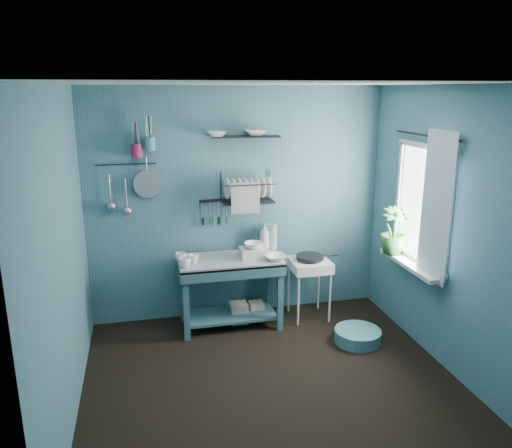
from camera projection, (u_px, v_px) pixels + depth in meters
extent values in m
plane|color=black|center=(272.00, 383.00, 4.31)|extent=(3.20, 3.20, 0.00)
plane|color=silver|center=(275.00, 83.00, 3.66)|extent=(3.20, 3.20, 0.00)
plane|color=#386473|center=(238.00, 204.00, 5.39)|extent=(3.20, 0.00, 3.20)
plane|color=#386473|center=(349.00, 332.00, 2.58)|extent=(3.20, 0.00, 3.20)
plane|color=#386473|center=(62.00, 261.00, 3.64)|extent=(0.00, 3.00, 3.00)
plane|color=#386473|center=(451.00, 233.00, 4.33)|extent=(0.00, 3.00, 3.00)
cube|color=#2E5861|center=(230.00, 292.00, 5.27)|extent=(1.16, 0.74, 0.76)
imported|color=white|center=(185.00, 263.00, 4.90)|extent=(0.12, 0.12, 0.10)
imported|color=white|center=(194.00, 259.00, 5.02)|extent=(0.14, 0.14, 0.09)
imported|color=white|center=(181.00, 258.00, 5.05)|extent=(0.17, 0.17, 0.10)
cube|color=beige|center=(254.00, 253.00, 5.19)|extent=(0.28, 0.22, 0.10)
imported|color=white|center=(254.00, 245.00, 5.17)|extent=(0.20, 0.19, 0.06)
imported|color=beige|center=(265.00, 237.00, 5.41)|extent=(0.11, 0.12, 0.30)
cylinder|color=#A5AEB7|center=(273.00, 236.00, 5.46)|extent=(0.09, 0.09, 0.28)
imported|color=white|center=(275.00, 257.00, 5.12)|extent=(0.22, 0.22, 0.05)
cube|color=silver|center=(309.00, 289.00, 5.49)|extent=(0.42, 0.42, 0.67)
cylinder|color=black|center=(310.00, 257.00, 5.39)|extent=(0.30, 0.30, 0.03)
cube|color=black|center=(214.00, 201.00, 5.29)|extent=(0.32, 0.06, 0.03)
cube|color=black|center=(248.00, 188.00, 5.24)|extent=(0.55, 0.25, 0.32)
cube|color=black|center=(246.00, 137.00, 5.12)|extent=(0.72, 0.27, 0.02)
imported|color=white|center=(217.00, 134.00, 5.05)|extent=(0.21, 0.21, 0.05)
imported|color=white|center=(256.00, 128.00, 5.12)|extent=(0.24, 0.24, 0.06)
cylinder|color=#9A1C43|center=(137.00, 150.00, 4.93)|extent=(0.11, 0.11, 0.13)
cylinder|color=teal|center=(150.00, 144.00, 4.94)|extent=(0.11, 0.11, 0.13)
cylinder|color=#AAADB2|center=(147.00, 184.00, 5.07)|extent=(0.28, 0.03, 0.28)
cylinder|color=#AAADB2|center=(110.00, 189.00, 5.01)|extent=(0.01, 0.01, 0.30)
cylinder|color=#AAADB2|center=(126.00, 194.00, 5.06)|extent=(0.01, 0.01, 0.30)
cylinder|color=black|center=(126.00, 164.00, 4.99)|extent=(0.60, 0.01, 0.01)
plane|color=white|center=(423.00, 205.00, 4.71)|extent=(0.00, 1.10, 1.10)
cube|color=silver|center=(410.00, 264.00, 4.85)|extent=(0.16, 0.95, 0.04)
plane|color=white|center=(436.00, 207.00, 4.40)|extent=(0.00, 1.35, 1.35)
cylinder|color=black|center=(425.00, 136.00, 4.53)|extent=(0.02, 1.05, 0.02)
imported|color=#28662D|center=(393.00, 231.00, 5.05)|extent=(0.30, 0.30, 0.48)
cube|color=tan|center=(239.00, 313.00, 5.41)|extent=(0.18, 0.18, 0.22)
cube|color=tan|center=(256.00, 311.00, 5.49)|extent=(0.15, 0.15, 0.20)
cylinder|color=teal|center=(358.00, 336.00, 5.00)|extent=(0.46, 0.46, 0.13)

